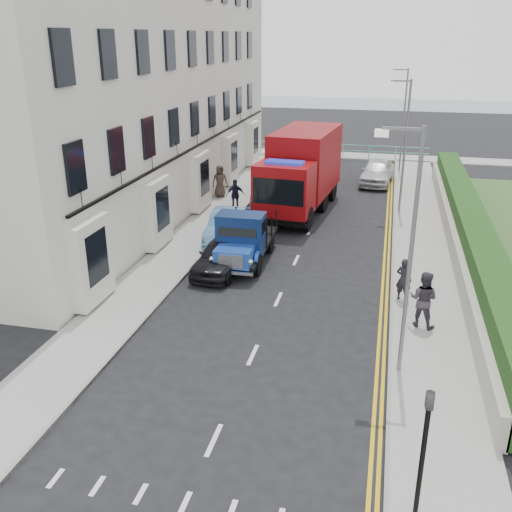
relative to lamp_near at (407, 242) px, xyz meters
name	(u,v)px	position (x,y,z in m)	size (l,w,h in m)	color
ground	(267,324)	(-4.18, 2.00, -4.00)	(120.00, 120.00, 0.00)	black
pavement_west	(203,229)	(-9.38, 11.00, -3.94)	(2.40, 38.00, 0.12)	gray
pavement_east	(421,245)	(1.12, 11.00, -3.94)	(2.60, 38.00, 0.12)	gray
promenade	(343,156)	(-4.18, 31.00, -3.94)	(30.00, 2.50, 0.12)	gray
sea_plane	(365,110)	(-4.18, 62.00, -4.00)	(120.00, 120.00, 0.00)	slate
terrace_west	(145,73)	(-13.65, 15.00, 3.17)	(6.31, 30.20, 14.25)	silver
garden_east	(467,231)	(3.03, 11.00, -3.10)	(1.45, 28.00, 1.75)	#B2AD9E
seafront_railing	(343,151)	(-4.18, 30.20, -3.42)	(13.00, 0.08, 1.11)	#59B2A5
lamp_near	(407,242)	(0.00, 0.00, 0.00)	(1.23, 0.18, 7.00)	slate
lamp_mid	(403,140)	(0.00, 16.00, 0.00)	(1.23, 0.18, 7.00)	slate
lamp_far	(402,115)	(0.00, 26.00, 0.00)	(1.23, 0.18, 7.00)	slate
traffic_signal	(425,439)	(0.42, -5.50, -1.92)	(0.16, 0.20, 3.10)	black
bedford_lorry	(242,242)	(-6.28, 6.83, -2.95)	(2.02, 4.88, 2.28)	black
red_lorry	(301,170)	(-5.18, 15.36, -1.70)	(3.55, 8.45, 4.31)	black
parked_car_front	(222,255)	(-6.92, 6.15, -3.31)	(1.63, 4.06, 1.38)	black
parked_car_mid	(227,225)	(-7.78, 9.91, -3.30)	(1.47, 4.22, 1.39)	#63A1D4
parked_car_rear	(276,189)	(-6.93, 17.16, -3.30)	(1.95, 4.80, 1.39)	#B2B3B7
seafront_car_left	(295,164)	(-6.91, 23.92, -3.24)	(2.50, 5.42, 1.51)	black
seafront_car_right	(377,172)	(-1.32, 22.51, -3.20)	(1.88, 4.67, 1.59)	silver
pedestrian_east_near	(404,280)	(0.22, 4.74, -3.08)	(0.58, 0.38, 1.59)	black
pedestrian_east_far	(423,299)	(0.81, 2.87, -2.92)	(0.93, 0.72, 1.91)	#3A333E
pedestrian_west_near	(235,195)	(-8.58, 14.31, -3.03)	(0.99, 0.41, 1.69)	black
pedestrian_west_far	(220,181)	(-10.18, 16.76, -2.94)	(0.92, 0.60, 1.87)	#3B312B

